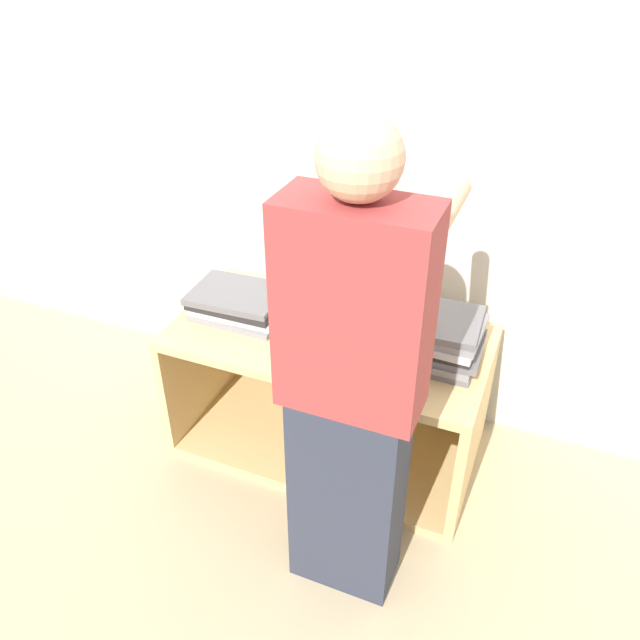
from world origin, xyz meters
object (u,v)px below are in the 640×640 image
(laptop_open, at_px, (335,314))
(person, at_px, (352,392))
(laptop_stack_right, at_px, (429,336))
(laptop_stack_left, at_px, (240,302))

(laptop_open, xyz_separation_m, person, (0.28, -0.60, 0.16))
(laptop_stack_right, xyz_separation_m, person, (-0.10, -0.54, 0.12))
(laptop_open, xyz_separation_m, laptop_stack_right, (0.38, -0.06, 0.04))
(laptop_stack_left, bearing_deg, laptop_open, 9.18)
(laptop_open, relative_size, laptop_stack_right, 0.95)
(laptop_open, relative_size, laptop_stack_left, 0.95)
(laptop_stack_left, xyz_separation_m, laptop_stack_right, (0.77, 0.00, 0.04))
(laptop_stack_left, height_order, person, person)
(laptop_stack_left, height_order, laptop_stack_right, laptop_stack_right)
(person, bearing_deg, laptop_open, 115.23)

